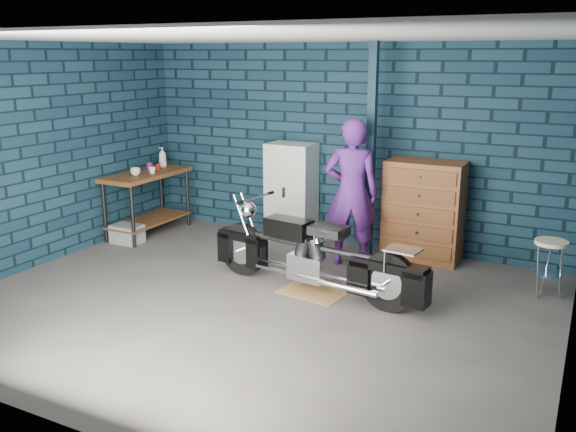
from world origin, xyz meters
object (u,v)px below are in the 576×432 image
object	(u,v)px
motorcycle	(314,249)
storage_bin	(127,234)
person	(351,193)
locker	(291,192)
tool_chest	(423,211)
shop_stool	(549,268)
workbench	(148,203)

from	to	relation	value
motorcycle	storage_bin	distance (m)	3.14
person	locker	size ratio (longest dim) A/B	1.33
motorcycle	tool_chest	world-z (taller)	tool_chest
storage_bin	shop_stool	distance (m)	5.41
locker	shop_stool	world-z (taller)	locker
workbench	person	distance (m)	3.14
person	tool_chest	xyz separation A→B (m)	(0.75, 0.58, -0.28)
storage_bin	tool_chest	xyz separation A→B (m)	(3.83, 1.17, 0.51)
motorcycle	shop_stool	xyz separation A→B (m)	(2.29, 1.05, -0.18)
workbench	motorcycle	distance (m)	3.25
storage_bin	tool_chest	world-z (taller)	tool_chest
motorcycle	storage_bin	size ratio (longest dim) A/B	5.44
locker	tool_chest	distance (m)	1.87
person	tool_chest	world-z (taller)	person
storage_bin	person	bearing A→B (deg)	10.75
person	tool_chest	bearing A→B (deg)	-159.81
tool_chest	locker	bearing A→B (deg)	180.00
shop_stool	person	bearing A→B (deg)	179.73
tool_chest	workbench	bearing A→B (deg)	-170.15
motorcycle	locker	world-z (taller)	locker
person	locker	xyz separation A→B (m)	(-1.12, 0.58, -0.23)
storage_bin	tool_chest	bearing A→B (deg)	16.96
motorcycle	shop_stool	size ratio (longest dim) A/B	3.56
storage_bin	shop_stool	xyz separation A→B (m)	(5.38, 0.58, 0.19)
motorcycle	locker	size ratio (longest dim) A/B	1.64
workbench	person	size ratio (longest dim) A/B	0.77
tool_chest	shop_stool	distance (m)	1.68
locker	person	bearing A→B (deg)	-27.53
locker	storage_bin	bearing A→B (deg)	-149.29
person	storage_bin	xyz separation A→B (m)	(-3.09, -0.59, -0.78)
workbench	motorcycle	size ratio (longest dim) A/B	0.63
motorcycle	locker	distance (m)	1.99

